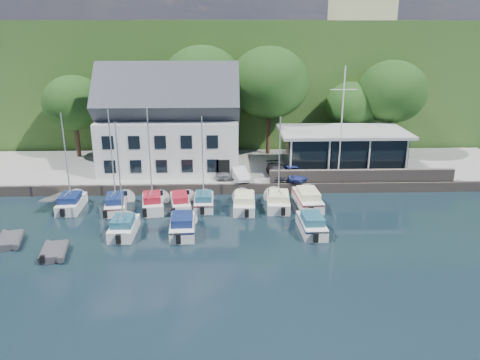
{
  "coord_description": "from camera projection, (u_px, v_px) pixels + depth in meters",
  "views": [
    {
      "loc": [
        -1.22,
        -31.4,
        15.54
      ],
      "look_at": [
        0.05,
        9.0,
        2.07
      ],
      "focal_mm": 35.0,
      "sensor_mm": 36.0,
      "label": 1
    }
  ],
  "objects": [
    {
      "name": "boat_r1_6",
      "position": [
        279.0,
        159.0,
        40.43
      ],
      "size": [
        2.61,
        6.31,
        8.93
      ],
      "primitive_type": null,
      "rotation": [
        0.0,
        0.0,
        -0.07
      ],
      "color": "silver",
      "rests_on": "ground"
    },
    {
      "name": "boat_r1_4",
      "position": [
        203.0,
        161.0,
        40.45
      ],
      "size": [
        1.94,
        5.4,
        8.59
      ],
      "primitive_type": null,
      "rotation": [
        0.0,
        0.0,
        0.02
      ],
      "color": "silver",
      "rests_on": "ground"
    },
    {
      "name": "tree_5",
      "position": [
        390.0,
        108.0,
        53.8
      ],
      "size": [
        7.92,
        7.92,
        10.82
      ],
      "primitive_type": null,
      "color": "black",
      "rests_on": "quay"
    },
    {
      "name": "ground",
      "position": [
        243.0,
        245.0,
        34.73
      ],
      "size": [
        180.0,
        180.0,
        0.0
      ],
      "primitive_type": "plane",
      "color": "black",
      "rests_on": "ground"
    },
    {
      "name": "boat_r2_1",
      "position": [
        120.0,
        180.0,
        35.09
      ],
      "size": [
        2.07,
        5.57,
        8.95
      ],
      "primitive_type": null,
      "rotation": [
        0.0,
        0.0,
        -0.01
      ],
      "color": "silver",
      "rests_on": "ground"
    },
    {
      "name": "boat_r1_0",
      "position": [
        66.0,
        161.0,
        40.08
      ],
      "size": [
        2.19,
        5.83,
        8.74
      ],
      "primitive_type": null,
      "rotation": [
        0.0,
        0.0,
        0.03
      ],
      "color": "silver",
      "rests_on": "ground"
    },
    {
      "name": "quay_face",
      "position": [
        239.0,
        189.0,
        45.0
      ],
      "size": [
        60.0,
        0.3,
        1.0
      ],
      "primitive_type": "cube",
      "color": "#63574F",
      "rests_on": "ground"
    },
    {
      "name": "harbor_building",
      "position": [
        170.0,
        128.0,
        48.47
      ],
      "size": [
        14.4,
        8.2,
        8.7
      ],
      "primitive_type": null,
      "color": "silver",
      "rests_on": "quay"
    },
    {
      "name": "car_silver",
      "position": [
        223.0,
        171.0,
        46.82
      ],
      "size": [
        1.57,
        3.59,
        1.21
      ],
      "primitive_type": "imported",
      "rotation": [
        0.0,
        0.0,
        -0.04
      ],
      "color": "#A5A4A9",
      "rests_on": "quay"
    },
    {
      "name": "boat_r2_2",
      "position": [
        183.0,
        223.0,
        36.47
      ],
      "size": [
        2.35,
        6.26,
        1.57
      ],
      "primitive_type": null,
      "rotation": [
        0.0,
        0.0,
        0.05
      ],
      "color": "silver",
      "rests_on": "ground"
    },
    {
      "name": "boat_r1_1",
      "position": [
        112.0,
        163.0,
        40.03
      ],
      "size": [
        2.89,
        6.49,
        8.58
      ],
      "primitive_type": null,
      "rotation": [
        0.0,
        0.0,
        0.16
      ],
      "color": "silver",
      "rests_on": "ground"
    },
    {
      "name": "tree_1",
      "position": [
        129.0,
        113.0,
        54.07
      ],
      "size": [
        7.07,
        7.07,
        9.66
      ],
      "primitive_type": null,
      "color": "black",
      "rests_on": "quay"
    },
    {
      "name": "club_pavilion",
      "position": [
        342.0,
        149.0,
        49.26
      ],
      "size": [
        13.2,
        7.2,
        4.1
      ],
      "primitive_type": null,
      "color": "black",
      "rests_on": "quay"
    },
    {
      "name": "seawall",
      "position": [
        362.0,
        176.0,
        45.39
      ],
      "size": [
        18.0,
        0.5,
        1.2
      ],
      "primitive_type": "cube",
      "color": "#63574F",
      "rests_on": "quay"
    },
    {
      "name": "boat_r1_2",
      "position": [
        150.0,
        158.0,
        39.83
      ],
      "size": [
        2.81,
        5.91,
        9.4
      ],
      "primitive_type": null,
      "rotation": [
        0.0,
        0.0,
        0.17
      ],
      "color": "silver",
      "rests_on": "ground"
    },
    {
      "name": "boat_r1_7",
      "position": [
        308.0,
        197.0,
        42.02
      ],
      "size": [
        2.54,
        7.19,
        1.57
      ],
      "primitive_type": null,
      "rotation": [
        0.0,
        0.0,
        0.06
      ],
      "color": "silver",
      "rests_on": "ground"
    },
    {
      "name": "tree_2",
      "position": [
        203.0,
        102.0,
        53.0
      ],
      "size": [
        9.12,
        9.12,
        12.46
      ],
      "primitive_type": null,
      "color": "black",
      "rests_on": "quay"
    },
    {
      "name": "flagpole",
      "position": [
        342.0,
        124.0,
        44.86
      ],
      "size": [
        2.62,
        0.2,
        10.93
      ],
      "primitive_type": null,
      "color": "silver",
      "rests_on": "quay"
    },
    {
      "name": "car_blue",
      "position": [
        293.0,
        172.0,
        46.38
      ],
      "size": [
        2.27,
        3.94,
        1.27
      ],
      "primitive_type": "imported",
      "rotation": [
        0.0,
        0.0,
        0.23
      ],
      "color": "navy",
      "rests_on": "quay"
    },
    {
      "name": "gangway",
      "position": [
        60.0,
        203.0,
        42.77
      ],
      "size": [
        1.2,
        6.0,
        1.4
      ],
      "primitive_type": null,
      "color": "silver",
      "rests_on": "ground"
    },
    {
      "name": "tree_3",
      "position": [
        269.0,
        101.0,
        53.54
      ],
      "size": [
        9.04,
        9.04,
        12.35
      ],
      "primitive_type": null,
      "color": "black",
      "rests_on": "quay"
    },
    {
      "name": "dinghy_0",
      "position": [
        10.0,
        239.0,
        34.8
      ],
      "size": [
        2.5,
        3.41,
        0.72
      ],
      "primitive_type": null,
      "rotation": [
        0.0,
        0.0,
        0.23
      ],
      "color": "#353439",
      "rests_on": "ground"
    },
    {
      "name": "boat_r1_3",
      "position": [
        180.0,
        200.0,
        41.55
      ],
      "size": [
        2.68,
        6.18,
        1.37
      ],
      "primitive_type": null,
      "rotation": [
        0.0,
        0.0,
        0.17
      ],
      "color": "silver",
      "rests_on": "ground"
    },
    {
      "name": "car_dgrey",
      "position": [
        278.0,
        171.0,
        46.68
      ],
      "size": [
        2.28,
        4.41,
        1.22
      ],
      "primitive_type": "imported",
      "rotation": [
        0.0,
        0.0,
        0.14
      ],
      "color": "#313136",
      "rests_on": "quay"
    },
    {
      "name": "quay",
      "position": [
        237.0,
        169.0,
        51.16
      ],
      "size": [
        60.0,
        13.0,
        1.0
      ],
      "primitive_type": "cube",
      "color": "gray",
      "rests_on": "ground"
    },
    {
      "name": "hillside",
      "position": [
        231.0,
        65.0,
        90.99
      ],
      "size": [
        160.0,
        75.0,
        16.0
      ],
      "primitive_type": "cube",
      "color": "#325520",
      "rests_on": "ground"
    },
    {
      "name": "car_white",
      "position": [
        239.0,
        172.0,
        46.19
      ],
      "size": [
        2.32,
        4.1,
        1.28
      ],
      "primitive_type": "imported",
      "rotation": [
        0.0,
        0.0,
        0.26
      ],
      "color": "silver",
      "rests_on": "quay"
    },
    {
      "name": "tree_4",
      "position": [
        351.0,
        118.0,
        54.61
      ],
      "size": [
        6.11,
        6.11,
        8.35
      ],
      "primitive_type": null,
      "color": "black",
      "rests_on": "quay"
    },
    {
      "name": "dinghy_1",
      "position": [
        54.0,
        251.0,
        33.01
      ],
      "size": [
        2.36,
        3.39,
        0.73
      ],
      "primitive_type": null,
      "rotation": [
        0.0,
        0.0,
        0.17
      ],
      "color": "#353439",
      "rests_on": "ground"
    },
    {
      "name": "boat_r1_5",
      "position": [
        244.0,
        201.0,
        41.36
      ],
      "size": [
        2.32,
        6.59,
        1.44
      ],
      "primitive_type": null,
      "rotation": [
        0.0,
        0.0,
        -0.05
      ],
      "color": "silver",
      "rests_on": "ground"
    },
    {
      "name": "boat_r2_4",
      "position": [
        312.0,
        223.0,
        36.7
      ],
      "size": [
        2.14,
        6.15,
        1.52
      ],
      "primitive_type": null,
      "rotation": [
        0.0,
        0.0,
        0.04
      ],
      "color": "silver",
      "rests_on": "ground"
    },
    {
      "name": "field_patch",
      "position": [
        269.0,
        21.0,
        96.23
      ],
      "size": [
        50.0,
        30.0,
        0.3
      ],
      "primitive_type": "cube",
      "color": "#536130",
      "rests_on": "hillside"
    },
    {
      "name": "tree_0",
      "position": [
        75.0,
        117.0,
        52.77
      ],
      "size": [
        6.79,
        6.79,
        9.28
      ],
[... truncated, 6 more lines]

